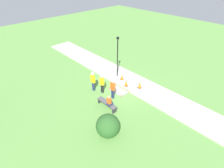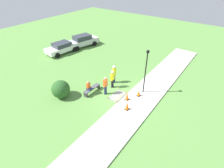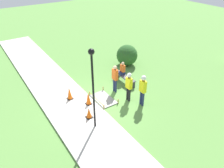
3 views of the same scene
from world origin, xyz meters
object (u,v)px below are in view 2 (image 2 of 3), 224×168
object	(u,v)px
worker_assistant	(114,72)
parked_car_white	(62,47)
bystander_in_orange_shirt	(105,85)
parked_car_silver	(82,41)
lamppost_near	(146,66)
traffic_cone_near_patch	(127,106)
traffic_cone_far_patch	(127,96)
park_bench	(92,89)
worker_supervisor	(112,78)
person_seated_on_bench	(89,86)
traffic_cone_sidewalk_edge	(139,93)

from	to	relation	value
worker_assistant	parked_car_white	bearing A→B (deg)	79.26
bystander_in_orange_shirt	parked_car_silver	size ratio (longest dim) A/B	0.36
lamppost_near	parked_car_white	bearing A→B (deg)	82.50
worker_assistant	traffic_cone_near_patch	bearing A→B (deg)	-130.05
bystander_in_orange_shirt	lamppost_near	xyz separation A→B (m)	(2.19, -2.73, 1.77)
parked_car_silver	traffic_cone_near_patch	bearing A→B (deg)	-108.06
parked_car_white	parked_car_silver	xyz separation A→B (m)	(3.26, -0.65, 0.10)
traffic_cone_far_patch	park_bench	bearing A→B (deg)	105.64
worker_supervisor	traffic_cone_near_patch	bearing A→B (deg)	-124.04
lamppost_near	parked_car_silver	xyz separation A→B (m)	(5.01, 12.59, -1.97)
traffic_cone_far_patch	person_seated_on_bench	size ratio (longest dim) A/B	0.88
parked_car_silver	person_seated_on_bench	bearing A→B (deg)	-119.14
worker_assistant	parked_car_silver	xyz separation A→B (m)	(5.16, 9.36, -0.34)
bystander_in_orange_shirt	traffic_cone_far_patch	bearing A→B (deg)	-80.21
person_seated_on_bench	worker_assistant	world-z (taller)	worker_assistant
worker_supervisor	bystander_in_orange_shirt	size ratio (longest dim) A/B	1.01
parked_car_silver	lamppost_near	bearing A→B (deg)	-97.69
traffic_cone_far_patch	park_bench	xyz separation A→B (m)	(-0.92, 3.27, -0.13)
traffic_cone_sidewalk_edge	parked_car_silver	xyz separation A→B (m)	(5.75, 12.52, 0.44)
park_bench	parked_car_white	bearing A→B (deg)	64.33
person_seated_on_bench	worker_supervisor	xyz separation A→B (m)	(2.14, -1.10, 0.27)
traffic_cone_far_patch	parked_car_white	distance (m)	13.11
traffic_cone_sidewalk_edge	parked_car_silver	distance (m)	13.79
traffic_cone_far_patch	parked_car_silver	distance (m)	13.78
traffic_cone_far_patch	worker_assistant	xyz separation A→B (m)	(1.67, 2.59, 0.70)
traffic_cone_far_patch	person_seated_on_bench	world-z (taller)	person_seated_on_bench
traffic_cone_near_patch	park_bench	size ratio (longest dim) A/B	0.41
bystander_in_orange_shirt	parked_car_silver	bearing A→B (deg)	53.87
traffic_cone_near_patch	parked_car_silver	distance (m)	14.92
traffic_cone_far_patch	worker_assistant	distance (m)	3.16
park_bench	person_seated_on_bench	size ratio (longest dim) A/B	2.14
parked_car_white	park_bench	bearing A→B (deg)	-108.34
traffic_cone_far_patch	worker_supervisor	world-z (taller)	worker_supervisor
traffic_cone_sidewalk_edge	lamppost_near	size ratio (longest dim) A/B	0.15
traffic_cone_far_patch	park_bench	size ratio (longest dim) A/B	0.41
person_seated_on_bench	worker_assistant	distance (m)	3.04
traffic_cone_sidewalk_edge	parked_car_silver	world-z (taller)	parked_car_silver
worker_assistant	bystander_in_orange_shirt	world-z (taller)	worker_assistant
bystander_in_orange_shirt	parked_car_silver	distance (m)	12.20
traffic_cone_near_patch	person_seated_on_bench	xyz separation A→B (m)	(-0.18, 4.00, 0.36)
parked_car_silver	park_bench	bearing A→B (deg)	-117.74
lamppost_near	park_bench	bearing A→B (deg)	125.09
traffic_cone_near_patch	worker_supervisor	bearing A→B (deg)	55.96
person_seated_on_bench	bystander_in_orange_shirt	world-z (taller)	bystander_in_orange_shirt
traffic_cone_near_patch	lamppost_near	size ratio (longest dim) A/B	0.19
parked_car_white	parked_car_silver	distance (m)	3.33
bystander_in_orange_shirt	parked_car_white	xyz separation A→B (m)	(3.93, 10.51, -0.30)
parked_car_white	person_seated_on_bench	bearing A→B (deg)	-110.15
park_bench	traffic_cone_near_patch	bearing A→B (deg)	-92.40
park_bench	worker_supervisor	size ratio (longest dim) A/B	1.03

